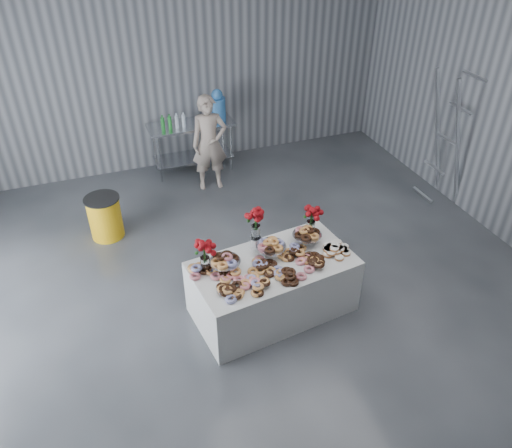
{
  "coord_description": "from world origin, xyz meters",
  "views": [
    {
      "loc": [
        -1.51,
        -3.92,
        4.46
      ],
      "look_at": [
        0.19,
        0.67,
        1.02
      ],
      "focal_mm": 35.0,
      "sensor_mm": 36.0,
      "label": 1
    }
  ],
  "objects_px": {
    "person": "(209,143)",
    "trash_barrel": "(105,217)",
    "display_table": "(273,287)",
    "prep_table": "(192,138)",
    "stepladder": "(447,139)",
    "water_jug": "(218,106)"
  },
  "relations": [
    {
      "from": "person",
      "to": "trash_barrel",
      "type": "height_order",
      "value": "person"
    },
    {
      "from": "display_table",
      "to": "prep_table",
      "type": "distance_m",
      "value": 3.88
    },
    {
      "from": "stepladder",
      "to": "prep_table",
      "type": "bearing_deg",
      "value": 145.61
    },
    {
      "from": "display_table",
      "to": "water_jug",
      "type": "bearing_deg",
      "value": 82.58
    },
    {
      "from": "prep_table",
      "to": "water_jug",
      "type": "bearing_deg",
      "value": -0.0
    },
    {
      "from": "water_jug",
      "to": "stepladder",
      "type": "height_order",
      "value": "stepladder"
    },
    {
      "from": "display_table",
      "to": "trash_barrel",
      "type": "relative_size",
      "value": 2.88
    },
    {
      "from": "display_table",
      "to": "stepladder",
      "type": "relative_size",
      "value": 0.87
    },
    {
      "from": "trash_barrel",
      "to": "stepladder",
      "type": "bearing_deg",
      "value": -9.08
    },
    {
      "from": "person",
      "to": "stepladder",
      "type": "xyz_separation_m",
      "value": [
        3.36,
        -1.7,
        0.28
      ]
    },
    {
      "from": "display_table",
      "to": "stepladder",
      "type": "height_order",
      "value": "stepladder"
    },
    {
      "from": "prep_table",
      "to": "display_table",
      "type": "bearing_deg",
      "value": -90.07
    },
    {
      "from": "water_jug",
      "to": "trash_barrel",
      "type": "height_order",
      "value": "water_jug"
    },
    {
      "from": "trash_barrel",
      "to": "person",
      "type": "bearing_deg",
      "value": 24.83
    },
    {
      "from": "trash_barrel",
      "to": "water_jug",
      "type": "bearing_deg",
      "value": 34.89
    },
    {
      "from": "person",
      "to": "trash_barrel",
      "type": "xyz_separation_m",
      "value": [
        -1.87,
        -0.87,
        -0.48
      ]
    },
    {
      "from": "water_jug",
      "to": "stepladder",
      "type": "relative_size",
      "value": 0.25
    },
    {
      "from": "water_jug",
      "to": "trash_barrel",
      "type": "bearing_deg",
      "value": -145.11
    },
    {
      "from": "trash_barrel",
      "to": "prep_table",
      "type": "bearing_deg",
      "value": 41.94
    },
    {
      "from": "display_table",
      "to": "water_jug",
      "type": "xyz_separation_m",
      "value": [
        0.5,
        3.87,
        0.77
      ]
    },
    {
      "from": "prep_table",
      "to": "water_jug",
      "type": "relative_size",
      "value": 2.71
    },
    {
      "from": "display_table",
      "to": "trash_barrel",
      "type": "xyz_separation_m",
      "value": [
        -1.73,
        2.31,
        -0.04
      ]
    }
  ]
}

